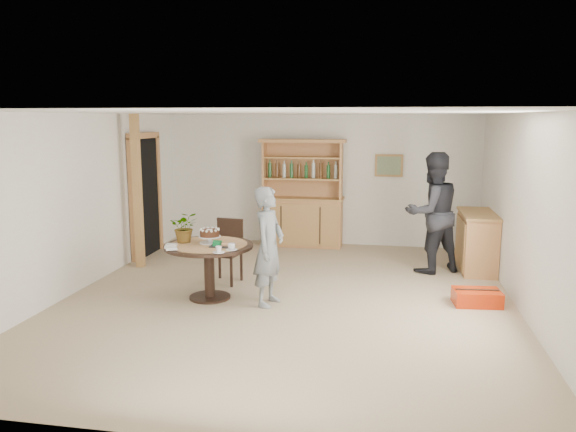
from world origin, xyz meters
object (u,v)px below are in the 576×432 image
(dining_table, at_px, (209,255))
(adult_person, at_px, (432,213))
(hutch, at_px, (303,210))
(dining_chair, at_px, (227,246))
(teen_boy, at_px, (269,246))
(red_suitcase, at_px, (477,297))
(sideboard, at_px, (477,241))

(dining_table, relative_size, adult_person, 0.63)
(adult_person, bearing_deg, hutch, -62.80)
(dining_chair, bearing_deg, dining_table, -82.17)
(teen_boy, bearing_deg, dining_chair, 53.30)
(red_suitcase, bearing_deg, adult_person, 102.17)
(hutch, distance_m, dining_table, 3.50)
(teen_boy, xyz_separation_m, red_suitcase, (2.70, 0.46, -0.68))
(hutch, distance_m, adult_person, 2.75)
(hutch, bearing_deg, teen_boy, -88.40)
(teen_boy, distance_m, adult_person, 3.00)
(dining_table, relative_size, teen_boy, 0.77)
(sideboard, relative_size, dining_table, 1.05)
(dining_chair, distance_m, adult_person, 3.26)
(hutch, distance_m, dining_chair, 2.70)
(hutch, distance_m, sideboard, 3.29)
(adult_person, xyz_separation_m, red_suitcase, (0.50, -1.57, -0.86))
(adult_person, bearing_deg, dining_table, 2.47)
(hutch, distance_m, red_suitcase, 4.19)
(dining_chair, height_order, adult_person, adult_person)
(dining_table, bearing_deg, adult_person, 32.34)
(red_suitcase, bearing_deg, dining_chair, 166.94)
(dining_table, distance_m, red_suitcase, 3.61)
(hutch, distance_m, teen_boy, 3.52)
(dining_table, relative_size, dining_chair, 1.27)
(sideboard, distance_m, dining_table, 4.37)
(dining_table, bearing_deg, teen_boy, -6.71)
(dining_table, distance_m, adult_person, 3.63)
(dining_table, xyz_separation_m, red_suitcase, (3.55, 0.36, -0.50))
(hutch, xyz_separation_m, teen_boy, (0.10, -3.52, 0.09))
(teen_boy, bearing_deg, red_suitcase, -69.08)
(dining_table, height_order, red_suitcase, dining_table)
(dining_table, relative_size, red_suitcase, 1.89)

